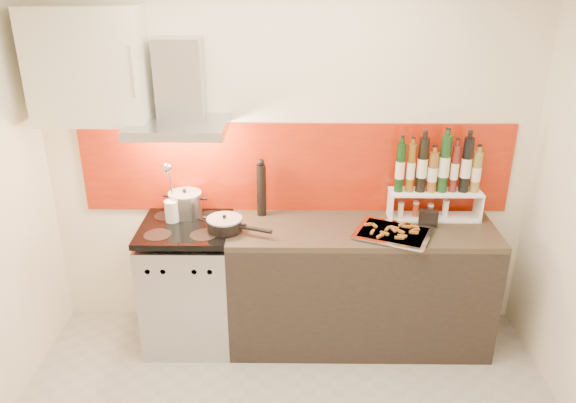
{
  "coord_description": "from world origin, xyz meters",
  "views": [
    {
      "loc": [
        0.04,
        -2.31,
        2.54
      ],
      "look_at": [
        0.0,
        0.95,
        1.15
      ],
      "focal_mm": 35.0,
      "sensor_mm": 36.0,
      "label": 1
    }
  ],
  "objects_px": {
    "counter": "(359,285)",
    "saute_pan": "(226,224)",
    "range_stove": "(189,285)",
    "baking_tray": "(393,233)",
    "pepper_mill": "(261,188)",
    "stock_pot": "(186,204)"
  },
  "relations": [
    {
      "from": "stock_pot",
      "to": "baking_tray",
      "type": "height_order",
      "value": "stock_pot"
    },
    {
      "from": "range_stove",
      "to": "baking_tray",
      "type": "bearing_deg",
      "value": -4.62
    },
    {
      "from": "range_stove",
      "to": "baking_tray",
      "type": "distance_m",
      "value": 1.47
    },
    {
      "from": "range_stove",
      "to": "baking_tray",
      "type": "height_order",
      "value": "baking_tray"
    },
    {
      "from": "stock_pot",
      "to": "baking_tray",
      "type": "distance_m",
      "value": 1.44
    },
    {
      "from": "counter",
      "to": "stock_pot",
      "type": "relative_size",
      "value": 7.78
    },
    {
      "from": "pepper_mill",
      "to": "stock_pot",
      "type": "bearing_deg",
      "value": -176.53
    },
    {
      "from": "saute_pan",
      "to": "baking_tray",
      "type": "xyz_separation_m",
      "value": [
        1.1,
        -0.04,
        -0.04
      ]
    },
    {
      "from": "counter",
      "to": "pepper_mill",
      "type": "height_order",
      "value": "pepper_mill"
    },
    {
      "from": "range_stove",
      "to": "counter",
      "type": "distance_m",
      "value": 1.2
    },
    {
      "from": "range_stove",
      "to": "stock_pot",
      "type": "bearing_deg",
      "value": 96.05
    },
    {
      "from": "counter",
      "to": "baking_tray",
      "type": "height_order",
      "value": "baking_tray"
    },
    {
      "from": "counter",
      "to": "range_stove",
      "type": "bearing_deg",
      "value": -179.77
    },
    {
      "from": "saute_pan",
      "to": "pepper_mill",
      "type": "xyz_separation_m",
      "value": [
        0.22,
        0.27,
        0.15
      ]
    },
    {
      "from": "stock_pot",
      "to": "pepper_mill",
      "type": "bearing_deg",
      "value": 3.47
    },
    {
      "from": "saute_pan",
      "to": "baking_tray",
      "type": "bearing_deg",
      "value": -2.29
    },
    {
      "from": "range_stove",
      "to": "pepper_mill",
      "type": "xyz_separation_m",
      "value": [
        0.51,
        0.2,
        0.66
      ]
    },
    {
      "from": "counter",
      "to": "saute_pan",
      "type": "xyz_separation_m",
      "value": [
        -0.91,
        -0.07,
        0.5
      ]
    },
    {
      "from": "range_stove",
      "to": "saute_pan",
      "type": "bearing_deg",
      "value": -13.34
    },
    {
      "from": "counter",
      "to": "baking_tray",
      "type": "bearing_deg",
      "value": -31.92
    },
    {
      "from": "range_stove",
      "to": "saute_pan",
      "type": "distance_m",
      "value": 0.59
    },
    {
      "from": "pepper_mill",
      "to": "baking_tray",
      "type": "bearing_deg",
      "value": -19.64
    }
  ]
}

